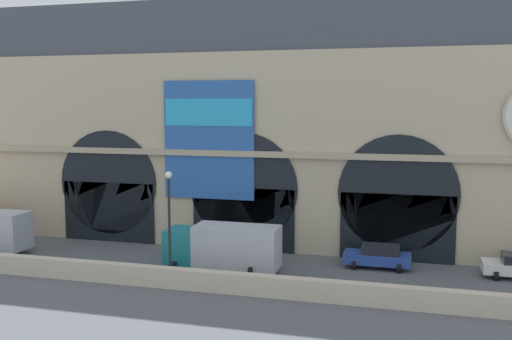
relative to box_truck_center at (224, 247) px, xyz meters
The scene contains 6 objects.
ground_plane 1.88m from the box_truck_center, 115.65° to the left, with size 200.00×200.00×0.00m, color #54565B.
quay_parapet_wall 4.00m from the box_truck_center, 95.17° to the right, with size 90.00×0.70×1.21m, color beige.
station_building 11.17m from the box_truck_center, 92.21° to the left, with size 46.78×5.67×18.73m.
box_truck_center is the anchor object (origin of this frame).
car_mideast 10.36m from the box_truck_center, 20.46° to the left, with size 4.40×2.22×1.55m.
street_lamp_quayside 4.75m from the box_truck_center, 128.97° to the right, with size 0.44×0.44×6.90m.
Camera 1 is at (11.81, -35.18, 10.96)m, focal length 40.10 mm.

